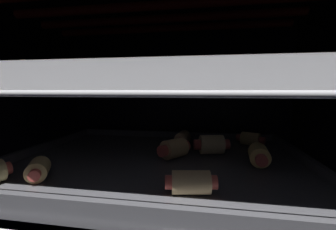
% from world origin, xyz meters
% --- Properties ---
extents(oven_wall_back, '(0.56, 0.01, 0.39)m').
position_xyz_m(oven_wall_back, '(0.00, 0.21, 0.19)').
color(oven_wall_back, black).
rests_on(oven_wall_back, ground_plane).
extents(oven_wall_left, '(0.01, 0.41, 0.39)m').
position_xyz_m(oven_wall_left, '(-0.27, 0.00, 0.19)').
color(oven_wall_left, black).
rests_on(oven_wall_left, ground_plane).
extents(heating_element, '(0.43, 0.18, 0.01)m').
position_xyz_m(heating_element, '(0.00, -0.00, 0.36)').
color(heating_element, maroon).
extents(oven_rack_lower, '(0.51, 0.40, 0.01)m').
position_xyz_m(oven_rack_lower, '(0.00, -0.00, 0.12)').
color(oven_rack_lower, '#B7B7BC').
extents(baking_tray_lower, '(0.45, 0.33, 0.03)m').
position_xyz_m(baking_tray_lower, '(0.00, 0.00, 0.13)').
color(baking_tray_lower, '#4C4C51').
rests_on(baking_tray_lower, oven_rack_lower).
extents(pig_in_blanket_lower_0, '(0.03, 0.05, 0.03)m').
position_xyz_m(pig_in_blanket_lower_0, '(0.03, 0.10, 0.15)').
color(pig_in_blanket_lower_0, '#DFB378').
rests_on(pig_in_blanket_lower_0, baking_tray_lower).
extents(pig_in_blanket_lower_1, '(0.04, 0.05, 0.02)m').
position_xyz_m(pig_in_blanket_lower_1, '(-0.13, -0.10, 0.15)').
color(pig_in_blanket_lower_1, '#D7B772').
rests_on(pig_in_blanket_lower_1, baking_tray_lower).
extents(pig_in_blanket_lower_2, '(0.06, 0.04, 0.03)m').
position_xyz_m(pig_in_blanket_lower_2, '(0.08, 0.04, 0.15)').
color(pig_in_blanket_lower_2, '#D7BC82').
rests_on(pig_in_blanket_lower_2, baking_tray_lower).
extents(pig_in_blanket_lower_3, '(0.05, 0.04, 0.03)m').
position_xyz_m(pig_in_blanket_lower_3, '(0.16, 0.11, 0.15)').
color(pig_in_blanket_lower_3, '#E5BD73').
rests_on(pig_in_blanket_lower_3, baking_tray_lower).
extents(pig_in_blanket_lower_4, '(0.05, 0.06, 0.03)m').
position_xyz_m(pig_in_blanket_lower_4, '(0.02, 0.01, 0.15)').
color(pig_in_blanket_lower_4, '#DAB272').
rests_on(pig_in_blanket_lower_4, baking_tray_lower).
extents(pig_in_blanket_lower_5, '(0.03, 0.06, 0.03)m').
position_xyz_m(pig_in_blanket_lower_5, '(0.15, -0.00, 0.15)').
color(pig_in_blanket_lower_5, '#E8C46E').
rests_on(pig_in_blanket_lower_5, baking_tray_lower).
extents(pig_in_blanket_lower_7, '(0.06, 0.03, 0.02)m').
position_xyz_m(pig_in_blanket_lower_7, '(0.06, -0.11, 0.15)').
color(pig_in_blanket_lower_7, tan).
rests_on(pig_in_blanket_lower_7, baking_tray_lower).
extents(oven_rack_upper, '(0.51, 0.40, 0.01)m').
position_xyz_m(oven_rack_upper, '(0.00, 0.00, 0.24)').
color(oven_rack_upper, '#B7B7BC').
extents(baking_tray_upper, '(0.45, 0.33, 0.03)m').
position_xyz_m(baking_tray_upper, '(0.00, 0.00, 0.25)').
color(baking_tray_upper, silver).
rests_on(baking_tray_upper, oven_rack_upper).
extents(pig_in_blanket_upper_0, '(0.04, 0.05, 0.03)m').
position_xyz_m(pig_in_blanket_upper_0, '(-0.09, -0.02, 0.27)').
color(pig_in_blanket_upper_0, '#EBB77D').
rests_on(pig_in_blanket_upper_0, baking_tray_upper).
extents(pig_in_blanket_upper_1, '(0.05, 0.05, 0.03)m').
position_xyz_m(pig_in_blanket_upper_1, '(-0.14, -0.04, 0.27)').
color(pig_in_blanket_upper_1, '#E9C285').
rests_on(pig_in_blanket_upper_1, baking_tray_upper).
extents(pig_in_blanket_upper_2, '(0.03, 0.06, 0.03)m').
position_xyz_m(pig_in_blanket_upper_2, '(0.16, 0.03, 0.27)').
color(pig_in_blanket_upper_2, '#D8C771').
rests_on(pig_in_blanket_upper_2, baking_tray_upper).
extents(pig_in_blanket_upper_3, '(0.05, 0.04, 0.02)m').
position_xyz_m(pig_in_blanket_upper_3, '(-0.11, 0.12, 0.27)').
color(pig_in_blanket_upper_3, '#EBB674').
rests_on(pig_in_blanket_upper_3, baking_tray_upper).
extents(pig_in_blanket_upper_4, '(0.04, 0.05, 0.03)m').
position_xyz_m(pig_in_blanket_upper_4, '(-0.16, -0.08, 0.27)').
color(pig_in_blanket_upper_4, '#ECB570').
rests_on(pig_in_blanket_upper_4, baking_tray_upper).
extents(pig_in_blanket_upper_5, '(0.05, 0.03, 0.03)m').
position_xyz_m(pig_in_blanket_upper_5, '(0.01, 0.08, 0.27)').
color(pig_in_blanket_upper_5, '#DCBF7F').
rests_on(pig_in_blanket_upper_5, baking_tray_upper).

